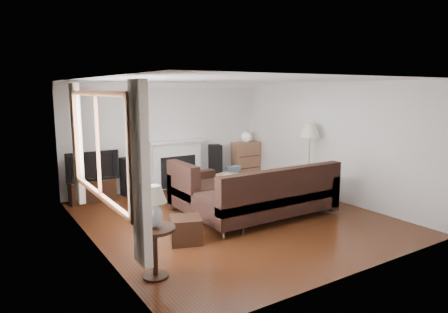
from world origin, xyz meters
TOP-DOWN VIEW (x-y plane):
  - room at (0.00, 0.00)m, footprint 5.10×5.60m
  - window at (-2.45, -0.20)m, footprint 0.12×2.74m
  - curtain_near at (-2.40, -1.72)m, footprint 0.10×0.35m
  - curtain_far at (-2.40, 1.32)m, footprint 0.10×0.35m
  - fireplace at (0.15, 2.64)m, footprint 1.40×0.26m
  - tv_stand at (-1.89, 2.50)m, footprint 0.92×0.41m
  - television at (-1.89, 2.50)m, footprint 1.08×0.14m
  - speaker_left at (-1.10, 2.55)m, footprint 0.29×0.32m
  - speaker_right at (1.17, 2.53)m, footprint 0.34×0.38m
  - bookshelf at (2.11, 2.53)m, footprint 0.71×0.34m
  - globe_lamp at (2.11, 2.53)m, footprint 0.26×0.26m
  - sectional_sofa at (0.51, -0.40)m, footprint 2.88×2.10m
  - coffee_table at (0.49, 1.22)m, footprint 1.35×1.02m
  - footstool at (-1.29, -0.62)m, footprint 0.61×0.61m
  - floor_lamp at (2.22, 0.32)m, footprint 0.50×0.50m
  - side_table at (-2.15, -1.46)m, footprint 0.53×0.53m
  - table_lamp at (-2.15, -1.46)m, footprint 0.32×0.32m

SIDE VIEW (x-z plane):
  - footstool at x=-1.29m, z-range 0.00..0.40m
  - tv_stand at x=-1.89m, z-range 0.00..0.46m
  - coffee_table at x=0.49m, z-range 0.00..0.47m
  - side_table at x=-2.15m, z-range 0.00..0.66m
  - speaker_left at x=-1.10m, z-range 0.00..0.85m
  - sectional_sofa at x=0.51m, z-range 0.00..0.93m
  - speaker_right at x=1.17m, z-range 0.00..0.97m
  - bookshelf at x=2.11m, z-range 0.00..0.98m
  - fireplace at x=0.15m, z-range 0.00..1.15m
  - television at x=-1.89m, z-range 0.46..1.08m
  - floor_lamp at x=2.22m, z-range 0.00..1.63m
  - table_lamp at x=-2.15m, z-range 0.66..1.18m
  - globe_lamp at x=2.11m, z-range 0.98..1.24m
  - room at x=0.00m, z-range -0.02..2.52m
  - curtain_near at x=-2.40m, z-range 0.35..2.45m
  - curtain_far at x=-2.40m, z-range 0.35..2.45m
  - window at x=-2.45m, z-range 0.78..2.32m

